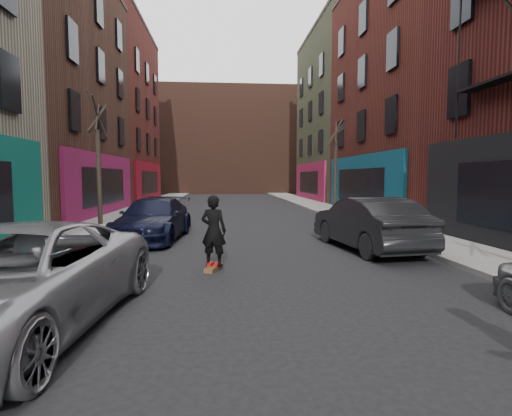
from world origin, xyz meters
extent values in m
cube|color=gray|center=(-6.25, 30.00, 0.07)|extent=(2.50, 84.00, 0.13)
cube|color=gray|center=(6.25, 30.00, 0.07)|extent=(2.50, 84.00, 0.13)
cube|color=#47281E|center=(0.00, 56.00, 7.00)|extent=(40.00, 10.00, 14.00)
imported|color=#919299|center=(-3.73, 5.58, 0.78)|extent=(3.08, 5.80, 1.55)
imported|color=black|center=(-3.20, 14.10, 0.73)|extent=(2.51, 5.23, 1.47)
imported|color=black|center=(3.69, 11.59, 0.81)|extent=(2.31, 5.09, 1.62)
cube|color=brown|center=(-0.97, 9.28, 0.05)|extent=(0.47, 0.83, 0.10)
imported|color=black|center=(-0.97, 9.28, 0.95)|extent=(0.72, 0.59, 1.70)
camera|label=1|loc=(-0.75, -0.22, 2.24)|focal=28.00mm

